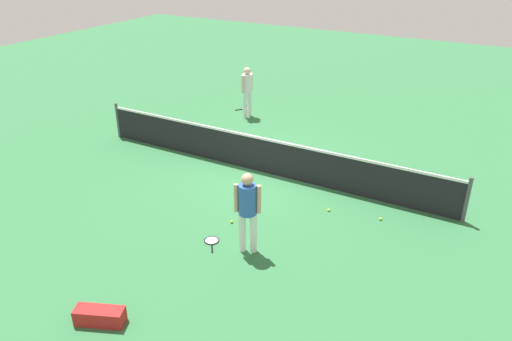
{
  "coord_description": "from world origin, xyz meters",
  "views": [
    {
      "loc": [
        5.57,
        -10.21,
        5.71
      ],
      "look_at": [
        0.73,
        -1.63,
        0.9
      ],
      "focal_mm": 34.55,
      "sensor_mm": 36.0,
      "label": 1
    }
  ],
  "objects_px": {
    "tennis_racket_near_player": "(212,241)",
    "tennis_ball_by_net": "(329,210)",
    "tennis_racket_far_player": "(245,109)",
    "tennis_ball_midcourt": "(380,219)",
    "player_near_side": "(248,206)",
    "equipment_bag": "(98,316)",
    "player_far_side": "(247,88)",
    "tennis_ball_near_player": "(232,222)"
  },
  "relations": [
    {
      "from": "player_near_side",
      "to": "equipment_bag",
      "type": "height_order",
      "value": "player_near_side"
    },
    {
      "from": "tennis_ball_midcourt",
      "to": "equipment_bag",
      "type": "xyz_separation_m",
      "value": [
        -3.06,
        -5.32,
        0.11
      ]
    },
    {
      "from": "player_near_side",
      "to": "tennis_racket_far_player",
      "type": "bearing_deg",
      "value": 120.9
    },
    {
      "from": "tennis_racket_far_player",
      "to": "equipment_bag",
      "type": "height_order",
      "value": "equipment_bag"
    },
    {
      "from": "tennis_racket_near_player",
      "to": "equipment_bag",
      "type": "bearing_deg",
      "value": -96.07
    },
    {
      "from": "tennis_ball_by_net",
      "to": "tennis_ball_midcourt",
      "type": "height_order",
      "value": "same"
    },
    {
      "from": "tennis_racket_far_player",
      "to": "tennis_ball_midcourt",
      "type": "bearing_deg",
      "value": -37.95
    },
    {
      "from": "tennis_racket_far_player",
      "to": "tennis_ball_by_net",
      "type": "relative_size",
      "value": 8.76
    },
    {
      "from": "tennis_racket_near_player",
      "to": "tennis_ball_midcourt",
      "type": "xyz_separation_m",
      "value": [
        2.76,
        2.51,
        0.02
      ]
    },
    {
      "from": "tennis_racket_near_player",
      "to": "player_far_side",
      "type": "bearing_deg",
      "value": 114.73
    },
    {
      "from": "player_near_side",
      "to": "tennis_racket_far_player",
      "type": "height_order",
      "value": "player_near_side"
    },
    {
      "from": "player_near_side",
      "to": "tennis_ball_near_player",
      "type": "bearing_deg",
      "value": 139.22
    },
    {
      "from": "player_near_side",
      "to": "player_far_side",
      "type": "bearing_deg",
      "value": 120.37
    },
    {
      "from": "tennis_racket_near_player",
      "to": "tennis_ball_by_net",
      "type": "height_order",
      "value": "tennis_ball_by_net"
    },
    {
      "from": "tennis_ball_near_player",
      "to": "equipment_bag",
      "type": "relative_size",
      "value": 0.08
    },
    {
      "from": "tennis_racket_far_player",
      "to": "equipment_bag",
      "type": "relative_size",
      "value": 0.68
    },
    {
      "from": "tennis_ball_near_player",
      "to": "equipment_bag",
      "type": "distance_m",
      "value": 3.64
    },
    {
      "from": "tennis_racket_far_player",
      "to": "tennis_ball_by_net",
      "type": "bearing_deg",
      "value": -44.61
    },
    {
      "from": "tennis_racket_far_player",
      "to": "tennis_ball_near_player",
      "type": "relative_size",
      "value": 8.76
    },
    {
      "from": "tennis_racket_far_player",
      "to": "tennis_racket_near_player",
      "type": "bearing_deg",
      "value": -64.18
    },
    {
      "from": "tennis_racket_far_player",
      "to": "tennis_ball_midcourt",
      "type": "relative_size",
      "value": 8.76
    },
    {
      "from": "tennis_ball_by_net",
      "to": "tennis_ball_midcourt",
      "type": "relative_size",
      "value": 1.0
    },
    {
      "from": "tennis_racket_near_player",
      "to": "tennis_racket_far_player",
      "type": "height_order",
      "value": "same"
    },
    {
      "from": "tennis_racket_near_player",
      "to": "tennis_racket_far_player",
      "type": "bearing_deg",
      "value": 115.82
    },
    {
      "from": "tennis_racket_far_player",
      "to": "tennis_ball_midcourt",
      "type": "height_order",
      "value": "tennis_ball_midcourt"
    },
    {
      "from": "tennis_ball_midcourt",
      "to": "equipment_bag",
      "type": "height_order",
      "value": "equipment_bag"
    },
    {
      "from": "tennis_ball_by_net",
      "to": "equipment_bag",
      "type": "bearing_deg",
      "value": -110.63
    },
    {
      "from": "player_far_side",
      "to": "tennis_ball_near_player",
      "type": "xyz_separation_m",
      "value": [
        3.12,
        -6.03,
        -0.98
      ]
    },
    {
      "from": "tennis_racket_far_player",
      "to": "tennis_ball_near_player",
      "type": "bearing_deg",
      "value": -61.68
    },
    {
      "from": "player_far_side",
      "to": "tennis_ball_by_net",
      "type": "bearing_deg",
      "value": -43.48
    },
    {
      "from": "tennis_racket_near_player",
      "to": "tennis_ball_midcourt",
      "type": "relative_size",
      "value": 8.69
    },
    {
      "from": "tennis_racket_near_player",
      "to": "equipment_bag",
      "type": "xyz_separation_m",
      "value": [
        -0.3,
        -2.82,
        0.13
      ]
    },
    {
      "from": "player_far_side",
      "to": "tennis_ball_near_player",
      "type": "height_order",
      "value": "player_far_side"
    },
    {
      "from": "tennis_ball_near_player",
      "to": "tennis_ball_by_net",
      "type": "bearing_deg",
      "value": 42.18
    },
    {
      "from": "tennis_racket_far_player",
      "to": "tennis_ball_near_player",
      "type": "height_order",
      "value": "tennis_ball_near_player"
    },
    {
      "from": "player_near_side",
      "to": "tennis_ball_by_net",
      "type": "distance_m",
      "value": 2.55
    },
    {
      "from": "tennis_racket_near_player",
      "to": "tennis_ball_near_player",
      "type": "height_order",
      "value": "tennis_ball_near_player"
    },
    {
      "from": "tennis_racket_near_player",
      "to": "tennis_ball_by_net",
      "type": "xyz_separation_m",
      "value": [
        1.63,
        2.3,
        0.02
      ]
    },
    {
      "from": "tennis_ball_midcourt",
      "to": "tennis_ball_by_net",
      "type": "bearing_deg",
      "value": -169.82
    },
    {
      "from": "tennis_ball_by_net",
      "to": "equipment_bag",
      "type": "xyz_separation_m",
      "value": [
        -1.93,
        -5.12,
        0.11
      ]
    },
    {
      "from": "tennis_racket_far_player",
      "to": "tennis_ball_midcourt",
      "type": "distance_m",
      "value": 8.09
    },
    {
      "from": "player_far_side",
      "to": "tennis_racket_near_player",
      "type": "xyz_separation_m",
      "value": [
        3.15,
        -6.83,
        -1.0
      ]
    }
  ]
}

